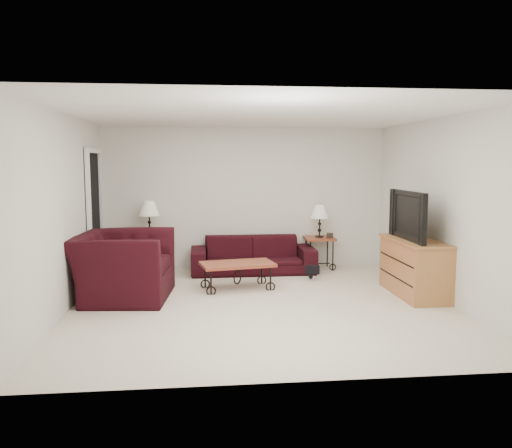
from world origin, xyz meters
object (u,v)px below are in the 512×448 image
at_px(lamp_left, 149,219).
at_px(coffee_table, 237,276).
at_px(tv_stand, 415,267).
at_px(television, 415,215).
at_px(side_table_right, 319,253).
at_px(backpack, 311,266).
at_px(lamp_right, 320,221).
at_px(side_table_left, 150,255).
at_px(sofa, 253,255).
at_px(armchair, 123,266).

xyz_separation_m(lamp_left, coffee_table, (1.41, -1.33, -0.73)).
height_order(tv_stand, television, television).
relative_size(side_table_right, backpack, 1.30).
relative_size(coffee_table, tv_stand, 0.80).
bearing_deg(lamp_right, side_table_left, -180.00).
bearing_deg(lamp_right, backpack, -112.07).
xyz_separation_m(sofa, armchair, (-1.96, -1.50, 0.15)).
xyz_separation_m(lamp_left, lamp_right, (2.96, 0.00, -0.07)).
bearing_deg(armchair, backpack, -67.07).
xyz_separation_m(sofa, side_table_left, (-1.76, 0.18, 0.00)).
bearing_deg(tv_stand, lamp_right, 115.70).
bearing_deg(lamp_right, side_table_right, 0.00).
height_order(side_table_right, armchair, armchair).
height_order(armchair, backpack, armchair).
relative_size(lamp_left, television, 0.52).
xyz_separation_m(tv_stand, television, (-0.02, 0.00, 0.75)).
distance_m(side_table_right, armchair, 3.59).
distance_m(armchair, backpack, 3.00).
height_order(sofa, tv_stand, tv_stand).
distance_m(sofa, lamp_left, 1.87).
relative_size(coffee_table, armchair, 0.76).
bearing_deg(lamp_left, side_table_right, 0.00).
distance_m(side_table_left, side_table_right, 2.96).
relative_size(sofa, television, 1.76).
bearing_deg(side_table_right, lamp_left, -180.00).
bearing_deg(armchair, side_table_left, -1.51).
height_order(side_table_right, tv_stand, tv_stand).
bearing_deg(tv_stand, television, 180.00).
height_order(sofa, television, television).
relative_size(armchair, tv_stand, 1.05).
bearing_deg(tv_stand, armchair, 176.27).
height_order(side_table_left, television, television).
bearing_deg(lamp_left, armchair, -97.00).
bearing_deg(television, lamp_right, -154.78).
xyz_separation_m(armchair, tv_stand, (4.11, -0.27, -0.06)).
bearing_deg(lamp_right, television, -64.78).
bearing_deg(side_table_left, backpack, -16.54).
height_order(sofa, armchair, armchair).
relative_size(side_table_left, television, 0.52).
relative_size(side_table_right, lamp_right, 1.00).
height_order(lamp_right, tv_stand, lamp_right).
bearing_deg(coffee_table, armchair, -167.66).
bearing_deg(coffee_table, side_table_left, 136.69).
distance_m(sofa, tv_stand, 2.78).
bearing_deg(television, side_table_left, -116.66).
distance_m(sofa, lamp_right, 1.34).
relative_size(side_table_right, coffee_table, 0.53).
xyz_separation_m(side_table_right, lamp_right, (0.00, 0.00, 0.57)).
height_order(lamp_left, backpack, lamp_left).
xyz_separation_m(sofa, coffee_table, (-0.35, -1.15, -0.11)).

